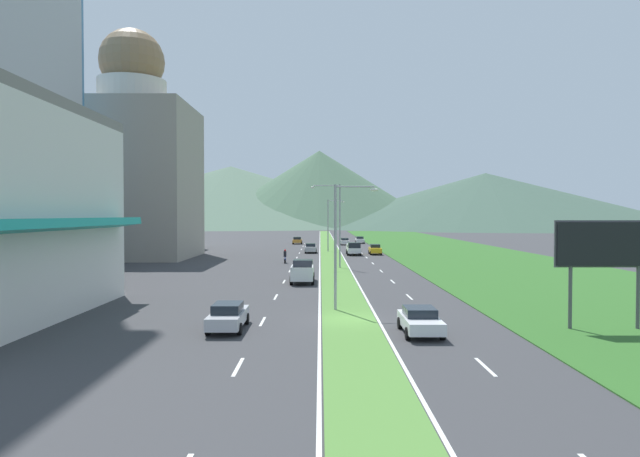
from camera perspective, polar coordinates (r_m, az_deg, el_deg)
ground_plane at (r=33.68m, az=2.69°, el=-9.33°), size 600.00×600.00×0.00m
grass_median at (r=93.27m, az=0.77°, el=-2.43°), size 3.20×240.00×0.06m
grass_verge_right at (r=95.89m, az=13.19°, el=-2.36°), size 24.00×240.00×0.06m
lane_dash_left_1 at (r=23.89m, az=-8.66°, el=-13.82°), size 0.16×2.80×0.01m
lane_dash_left_2 at (r=33.33m, az=-6.18°, el=-9.44°), size 0.16×2.80×0.01m
lane_dash_left_3 at (r=42.92m, az=-4.83°, el=-6.99°), size 0.16×2.80×0.01m
lane_dash_left_4 at (r=52.57m, az=-3.99°, el=-5.44°), size 0.16×2.80×0.01m
lane_dash_left_5 at (r=62.25m, az=-3.40°, el=-4.37°), size 0.16×2.80×0.01m
lane_dash_left_6 at (r=71.96m, az=-2.98°, el=-3.59°), size 0.16×2.80×0.01m
lane_dash_left_7 at (r=81.67m, az=-2.66°, el=-2.99°), size 0.16×2.80×0.01m
lane_dash_left_8 at (r=91.40m, az=-2.41°, el=-2.52°), size 0.16×2.80×0.01m
lane_dash_left_9 at (r=101.13m, az=-2.20°, el=-2.14°), size 0.16×2.80×0.01m
lane_dash_left_10 at (r=110.87m, az=-2.03°, el=-1.83°), size 0.16×2.80×0.01m
lane_dash_left_11 at (r=120.61m, az=-1.89°, el=-1.57°), size 0.16×2.80×0.01m
lane_dash_right_1 at (r=24.62m, az=16.27°, el=-13.41°), size 0.16×2.80×0.01m
lane_dash_right_2 at (r=33.86m, az=11.50°, el=-9.29°), size 0.16×2.80×0.01m
lane_dash_right_3 at (r=43.33m, az=8.84°, el=-6.93°), size 0.16×2.80×0.01m
lane_dash_right_4 at (r=52.90m, az=7.16°, el=-5.41°), size 0.16×2.80×0.01m
lane_dash_right_5 at (r=62.53m, az=6.00°, el=-4.35°), size 0.16×2.80×0.01m
lane_dash_right_6 at (r=72.20m, az=5.15°, el=-3.57°), size 0.16×2.80×0.01m
lane_dash_right_7 at (r=81.89m, az=4.50°, el=-2.98°), size 0.16×2.80×0.01m
lane_dash_right_8 at (r=91.59m, az=3.99°, el=-2.52°), size 0.16×2.80×0.01m
lane_dash_right_9 at (r=101.31m, az=3.58°, el=-2.14°), size 0.16×2.80×0.01m
lane_dash_right_10 at (r=111.03m, az=3.24°, el=-1.83°), size 0.16×2.80×0.01m
lane_dash_right_11 at (r=120.76m, az=2.95°, el=-1.56°), size 0.16×2.80×0.01m
edge_line_median_left at (r=93.26m, az=-0.30°, el=-2.44°), size 0.16×240.00×0.01m
edge_line_median_right at (r=93.32m, az=1.85°, el=-2.44°), size 0.16×240.00×0.01m
domed_building at (r=86.07m, az=-18.89°, el=6.11°), size 17.22×17.22×33.19m
midrise_colored at (r=109.21m, az=-17.46°, el=3.77°), size 13.39×13.39×21.77m
hill_far_left at (r=332.98m, az=-9.38°, el=3.31°), size 234.98×234.98×34.82m
hill_far_center at (r=291.99m, az=-0.36°, el=4.09°), size 127.24×127.24×39.78m
hill_far_right at (r=297.25m, az=16.28°, el=2.81°), size 195.45×195.45×27.58m
street_lamp_near at (r=36.44m, az=1.84°, el=-0.90°), size 2.91×0.28×8.26m
street_lamp_mid at (r=65.37m, az=1.42°, el=0.91°), size 3.55×0.54×9.86m
street_lamp_far at (r=94.25m, az=0.74°, el=0.69°), size 2.89×0.28×8.80m
billboard_roadside at (r=34.01m, az=26.87°, el=-1.81°), size 5.49×0.28×5.98m
car_0 at (r=88.49m, az=5.37°, el=-2.13°), size 1.86×4.42×1.60m
car_1 at (r=119.83m, az=-2.62°, el=-1.22°), size 2.03×4.45×1.51m
car_2 at (r=31.17m, az=-9.67°, el=-8.81°), size 1.87×4.66×1.47m
car_3 at (r=30.16m, az=9.92°, el=-9.23°), size 1.97×4.42×1.39m
car_4 at (r=122.48m, az=3.81°, el=-1.17°), size 1.90×4.28×1.51m
car_5 at (r=116.21m, az=2.25°, el=-1.32°), size 1.95×4.23×1.42m
car_6 at (r=91.75m, az=-1.24°, el=-2.01°), size 1.93×4.64×1.57m
pickup_truck_0 at (r=51.94m, az=-2.08°, el=-4.44°), size 2.18×5.40×2.00m
pickup_truck_1 at (r=86.96m, az=3.18°, el=-2.08°), size 2.18×5.40×2.00m
motorcycle_rider at (r=72.50m, az=-3.88°, el=-2.97°), size 0.36×2.00×1.80m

